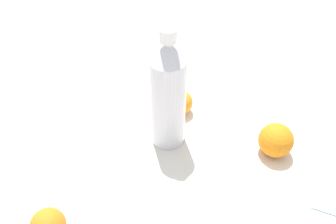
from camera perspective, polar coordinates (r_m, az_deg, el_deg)
The scene contains 4 objects.
ground_plane at distance 0.79m, azimuth 2.31°, elevation -5.02°, with size 2.40×2.40×0.00m, color silver.
water_bottle at distance 0.71m, azimuth -0.00°, elevation 2.88°, with size 0.07×0.07×0.27m.
orange_1 at distance 0.77m, azimuth 17.26°, elevation -4.44°, with size 0.07×0.07×0.07m, color orange.
orange_2 at distance 0.84m, azimuth 2.04°, elevation 1.59°, with size 0.06×0.06×0.06m, color orange.
Camera 1 is at (-0.54, 0.11, 0.57)m, focal length 37.16 mm.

